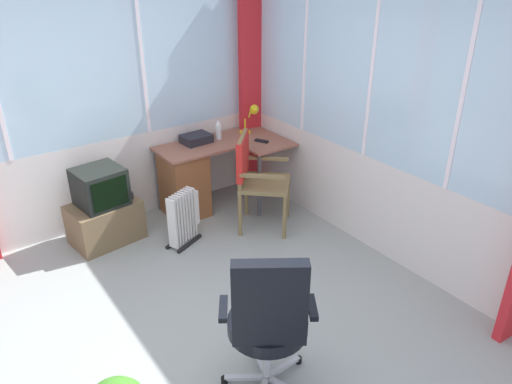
{
  "coord_description": "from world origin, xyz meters",
  "views": [
    {
      "loc": [
        -1.21,
        -2.35,
        2.55
      ],
      "look_at": [
        0.83,
        0.5,
        0.82
      ],
      "focal_mm": 33.97,
      "sensor_mm": 36.0,
      "label": 1
    }
  ],
  "objects_px": {
    "desk": "(190,178)",
    "space_heater": "(184,217)",
    "paper_tray": "(196,139)",
    "office_chair": "(268,318)",
    "desk_lamp": "(253,115)",
    "wooden_armchair": "(252,170)",
    "tv_on_stand": "(104,210)",
    "spray_bottle": "(218,130)",
    "tv_remote": "(262,141)"
  },
  "relations": [
    {
      "from": "tv_remote",
      "to": "desk_lamp",
      "type": "bearing_deg",
      "value": 44.76
    },
    {
      "from": "desk_lamp",
      "to": "office_chair",
      "type": "bearing_deg",
      "value": -123.51
    },
    {
      "from": "tv_on_stand",
      "to": "tv_remote",
      "type": "bearing_deg",
      "value": -7.67
    },
    {
      "from": "desk_lamp",
      "to": "tv_remote",
      "type": "xyz_separation_m",
      "value": [
        -0.09,
        -0.29,
        -0.2
      ]
    },
    {
      "from": "desk_lamp",
      "to": "office_chair",
      "type": "height_order",
      "value": "office_chair"
    },
    {
      "from": "spray_bottle",
      "to": "wooden_armchair",
      "type": "bearing_deg",
      "value": -94.26
    },
    {
      "from": "tv_on_stand",
      "to": "space_heater",
      "type": "distance_m",
      "value": 0.78
    },
    {
      "from": "desk_lamp",
      "to": "paper_tray",
      "type": "relative_size",
      "value": 1.09
    },
    {
      "from": "desk_lamp",
      "to": "tv_on_stand",
      "type": "distance_m",
      "value": 1.9
    },
    {
      "from": "wooden_armchair",
      "to": "office_chair",
      "type": "relative_size",
      "value": 0.91
    },
    {
      "from": "tv_remote",
      "to": "paper_tray",
      "type": "xyz_separation_m",
      "value": [
        -0.58,
        0.39,
        0.03
      ]
    },
    {
      "from": "space_heater",
      "to": "paper_tray",
      "type": "bearing_deg",
      "value": 50.71
    },
    {
      "from": "tv_remote",
      "to": "desk",
      "type": "bearing_deg",
      "value": 132.84
    },
    {
      "from": "desk_lamp",
      "to": "wooden_armchair",
      "type": "bearing_deg",
      "value": -126.08
    },
    {
      "from": "wooden_armchair",
      "to": "space_heater",
      "type": "height_order",
      "value": "wooden_armchair"
    },
    {
      "from": "desk",
      "to": "space_heater",
      "type": "distance_m",
      "value": 0.64
    },
    {
      "from": "tv_remote",
      "to": "space_heater",
      "type": "bearing_deg",
      "value": 165.7
    },
    {
      "from": "space_heater",
      "to": "desk_lamp",
      "type": "bearing_deg",
      "value": 24.18
    },
    {
      "from": "desk",
      "to": "wooden_armchair",
      "type": "height_order",
      "value": "wooden_armchair"
    },
    {
      "from": "desk",
      "to": "paper_tray",
      "type": "height_order",
      "value": "paper_tray"
    },
    {
      "from": "desk",
      "to": "spray_bottle",
      "type": "distance_m",
      "value": 0.61
    },
    {
      "from": "paper_tray",
      "to": "space_heater",
      "type": "height_order",
      "value": "paper_tray"
    },
    {
      "from": "desk",
      "to": "space_heater",
      "type": "relative_size",
      "value": 2.45
    },
    {
      "from": "desk_lamp",
      "to": "tv_remote",
      "type": "relative_size",
      "value": 2.18
    },
    {
      "from": "tv_remote",
      "to": "spray_bottle",
      "type": "bearing_deg",
      "value": 106.18
    },
    {
      "from": "paper_tray",
      "to": "office_chair",
      "type": "relative_size",
      "value": 0.28
    },
    {
      "from": "paper_tray",
      "to": "desk_lamp",
      "type": "bearing_deg",
      "value": -8.37
    },
    {
      "from": "tv_remote",
      "to": "wooden_armchair",
      "type": "distance_m",
      "value": 0.54
    },
    {
      "from": "tv_remote",
      "to": "paper_tray",
      "type": "height_order",
      "value": "paper_tray"
    },
    {
      "from": "wooden_armchair",
      "to": "tv_on_stand",
      "type": "height_order",
      "value": "wooden_armchair"
    },
    {
      "from": "paper_tray",
      "to": "office_chair",
      "type": "bearing_deg",
      "value": -110.47
    },
    {
      "from": "paper_tray",
      "to": "space_heater",
      "type": "xyz_separation_m",
      "value": [
        -0.52,
        -0.64,
        -0.5
      ]
    },
    {
      "from": "tv_remote",
      "to": "spray_bottle",
      "type": "relative_size",
      "value": 0.69
    },
    {
      "from": "tv_remote",
      "to": "office_chair",
      "type": "height_order",
      "value": "office_chair"
    },
    {
      "from": "wooden_armchair",
      "to": "tv_on_stand",
      "type": "xyz_separation_m",
      "value": [
        -1.33,
        0.59,
        -0.29
      ]
    },
    {
      "from": "desk",
      "to": "tv_on_stand",
      "type": "distance_m",
      "value": 0.96
    },
    {
      "from": "desk_lamp",
      "to": "spray_bottle",
      "type": "relative_size",
      "value": 1.52
    },
    {
      "from": "desk",
      "to": "tv_remote",
      "type": "relative_size",
      "value": 8.9
    },
    {
      "from": "desk",
      "to": "wooden_armchair",
      "type": "xyz_separation_m",
      "value": [
        0.37,
        -0.63,
        0.23
      ]
    },
    {
      "from": "tv_remote",
      "to": "office_chair",
      "type": "relative_size",
      "value": 0.14
    },
    {
      "from": "desk_lamp",
      "to": "paper_tray",
      "type": "distance_m",
      "value": 0.7
    },
    {
      "from": "wooden_armchair",
      "to": "space_heater",
      "type": "distance_m",
      "value": 0.81
    },
    {
      "from": "desk_lamp",
      "to": "space_heater",
      "type": "distance_m",
      "value": 1.47
    },
    {
      "from": "space_heater",
      "to": "wooden_armchair",
      "type": "bearing_deg",
      "value": -8.91
    },
    {
      "from": "wooden_armchair",
      "to": "paper_tray",
      "type": "bearing_deg",
      "value": 105.04
    },
    {
      "from": "office_chair",
      "to": "tv_on_stand",
      "type": "bearing_deg",
      "value": 94.08
    },
    {
      "from": "tv_remote",
      "to": "wooden_armchair",
      "type": "relative_size",
      "value": 0.15
    },
    {
      "from": "desk",
      "to": "wooden_armchair",
      "type": "bearing_deg",
      "value": -59.94
    },
    {
      "from": "desk_lamp",
      "to": "spray_bottle",
      "type": "distance_m",
      "value": 0.44
    },
    {
      "from": "spray_bottle",
      "to": "tv_on_stand",
      "type": "xyz_separation_m",
      "value": [
        -1.38,
        -0.12,
        -0.5
      ]
    }
  ]
}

